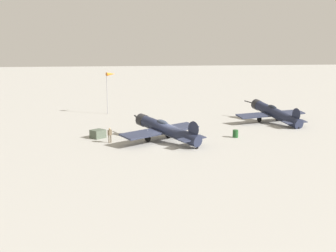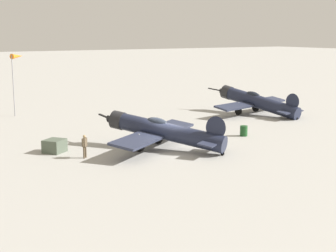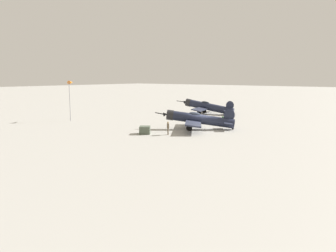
# 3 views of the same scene
# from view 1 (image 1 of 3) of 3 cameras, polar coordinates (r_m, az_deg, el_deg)

# --- Properties ---
(ground_plane) EXTENTS (400.00, 400.00, 0.00)m
(ground_plane) POSITION_cam_1_polar(r_m,az_deg,el_deg) (45.26, 0.00, -2.24)
(ground_plane) COLOR #A8A59E
(airplane_foreground) EXTENTS (9.71, 9.98, 2.89)m
(airplane_foreground) POSITION_cam_1_polar(r_m,az_deg,el_deg) (45.33, -0.44, -0.42)
(airplane_foreground) COLOR #1E2338
(airplane_foreground) RESTS_ON ground_plane
(airplane_mid_apron) EXTENTS (10.84, 10.93, 2.93)m
(airplane_mid_apron) POSITION_cam_1_polar(r_m,az_deg,el_deg) (58.67, 14.43, 1.77)
(airplane_mid_apron) COLOR #1E2338
(airplane_mid_apron) RESTS_ON ground_plane
(ground_crew_mechanic) EXTENTS (0.49, 0.47, 1.64)m
(ground_crew_mechanic) POSITION_cam_1_polar(r_m,az_deg,el_deg) (45.20, -8.04, -1.07)
(ground_crew_mechanic) COLOR brown
(ground_crew_mechanic) RESTS_ON ground_plane
(equipment_crate) EXTENTS (1.93, 1.91, 0.96)m
(equipment_crate) POSITION_cam_1_polar(r_m,az_deg,el_deg) (47.94, -9.65, -1.08)
(equipment_crate) COLOR #4C5647
(equipment_crate) RESTS_ON ground_plane
(fuel_drum) EXTENTS (0.67, 0.67, 0.88)m
(fuel_drum) POSITION_cam_1_polar(r_m,az_deg,el_deg) (48.19, 9.29, -1.05)
(fuel_drum) COLOR #19471E
(fuel_drum) RESTS_ON ground_plane
(windsock_mast) EXTENTS (1.65, 1.35, 6.46)m
(windsock_mast) POSITION_cam_1_polar(r_m,az_deg,el_deg) (65.42, -7.95, 6.82)
(windsock_mast) COLOR gray
(windsock_mast) RESTS_ON ground_plane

